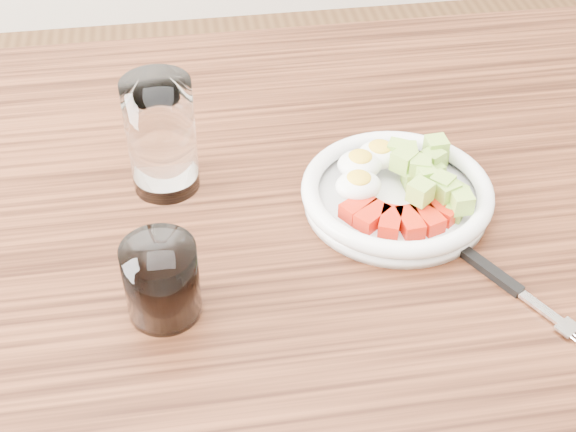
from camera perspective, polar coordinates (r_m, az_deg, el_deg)
name	(u,v)px	position (r m, az deg, el deg)	size (l,w,h in m)	color
dining_table	(298,312)	(0.88, 0.75, -6.82)	(1.50, 0.90, 0.77)	brown
bowl	(397,190)	(0.85, 7.77, 1.83)	(0.20, 0.20, 0.05)	white
fork	(505,282)	(0.79, 15.20, -4.53)	(0.10, 0.16, 0.01)	black
water_glass	(161,136)	(0.85, -9.00, 5.65)	(0.07, 0.07, 0.13)	white
coffee_glass	(162,281)	(0.72, -8.97, -4.58)	(0.07, 0.07, 0.08)	white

